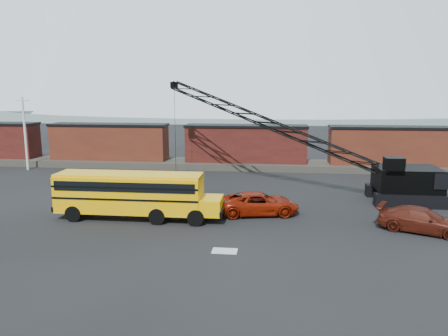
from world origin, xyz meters
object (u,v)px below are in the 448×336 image
Objects in this scene: school_bus at (135,193)px; crawler_crane at (271,125)px; red_pickup at (259,203)px; maroon_suv at (422,220)px.

school_bus is 0.49× the size of crawler_crane.
maroon_suv is (10.32, -2.75, -0.02)m from red_pickup.
red_pickup is at bearing 98.98° from maroon_suv.
red_pickup is 0.24× the size of crawler_crane.
school_bus is 2.20× the size of maroon_suv.
crawler_crane is at bearing -16.17° from red_pickup.
maroon_suv is at bearing -2.15° from school_bus.
red_pickup reaches higher than maroon_suv.
maroon_suv is at bearing -49.36° from crawler_crane.
school_bus is 14.50m from crawler_crane.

